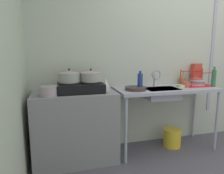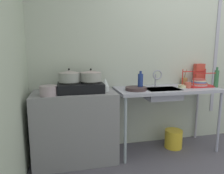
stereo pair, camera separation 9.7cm
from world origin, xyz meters
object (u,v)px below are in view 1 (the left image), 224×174
percolator (106,85)px  frying_pan (136,88)px  cereal_box (196,74)px  bottle_by_sink (140,81)px  cup_by_rack (186,85)px  bottle_by_rack (214,78)px  bucket_on_floor (172,138)px  faucet (156,76)px  utensil_jar (182,81)px  stove (81,87)px  pot_beside_stove (49,91)px  sink_basin (161,93)px  pot_on_left_burner (69,76)px  pot_on_right_burner (91,76)px  small_bowl_on_drainboard (181,86)px  dish_rack (197,82)px

percolator → frying_pan: size_ratio=0.60×
percolator → cereal_box: (1.47, 0.27, 0.07)m
bottle_by_sink → cup_by_rack: bearing=-2.0°
bottle_by_rack → cereal_box: 0.32m
bucket_on_floor → cereal_box: bearing=23.6°
faucet → utensil_jar: bearing=14.3°
cereal_box → cup_by_rack: bearing=-148.2°
percolator → bottle_by_rack: bottle_by_rack is taller
stove → cereal_box: cereal_box is taller
pot_beside_stove → sink_basin: (1.42, 0.10, -0.12)m
pot_on_left_burner → bottle_by_rack: bearing=-2.7°
percolator → bottle_by_sink: bearing=1.9°
pot_on_left_burner → sink_basin: size_ratio=0.56×
stove → pot_beside_stove: stove is taller
pot_on_left_burner → utensil_jar: (1.66, 0.22, -0.14)m
pot_on_left_burner → cup_by_rack: 1.55m
cup_by_rack → pot_on_right_burner: bearing=177.7°
faucet → bottle_by_rack: size_ratio=0.87×
faucet → bottle_by_sink: same height
faucet → cup_by_rack: 0.42m
cereal_box → utensil_jar: cereal_box is taller
frying_pan → bottle_by_sink: size_ratio=1.13×
pot_on_right_burner → bottle_by_rack: 1.69m
bucket_on_floor → percolator: bearing=-176.7°
pot_on_left_burner → small_bowl_on_drainboard: bearing=-0.9°
pot_on_left_burner → pot_beside_stove: (-0.23, -0.14, -0.14)m
pot_on_left_burner → pot_on_right_burner: bearing=-0.0°
bottle_by_rack → stove: bearing=177.1°
frying_pan → dish_rack: bearing=5.6°
bottle_by_rack → cereal_box: bearing=98.5°
pot_on_left_burner → faucet: size_ratio=1.06×
pot_on_right_burner → dish_rack: bearing=1.3°
dish_rack → cereal_box: size_ratio=1.30×
percolator → utensil_jar: utensil_jar is taller
pot_on_left_burner → frying_pan: 0.84m
dish_rack → pot_on_left_burner: bearing=-178.9°
small_bowl_on_drainboard → cereal_box: cereal_box is taller
bottle_by_sink → bottle_by_rack: (1.06, -0.06, 0.02)m
frying_pan → bucket_on_floor: 0.97m
frying_pan → bottle_by_rack: (1.13, -0.03, 0.10)m
utensil_jar → bucket_on_floor: bearing=-140.2°
percolator → cereal_box: size_ratio=0.54×
pot_on_left_burner → sink_basin: pot_on_left_burner is taller
stove → percolator: 0.30m
dish_rack → stove: bearing=-178.8°
cup_by_rack → cereal_box: size_ratio=0.30×
utensil_jar → stove: bearing=-171.9°
pot_on_left_burner → bucket_on_floor: pot_on_left_burner is taller
percolator → faucet: bearing=10.5°
stove → pot_on_left_burner: pot_on_left_burner is taller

